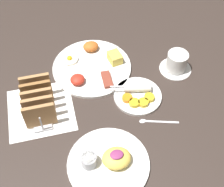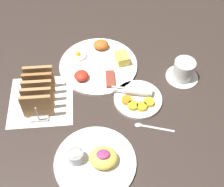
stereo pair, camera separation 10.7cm
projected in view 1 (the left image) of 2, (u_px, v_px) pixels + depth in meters
ground_plane at (101, 108)px, 1.07m from camera, size 3.00×3.00×0.00m
napkin_flat at (41, 110)px, 1.06m from camera, size 0.22×0.22×0.00m
plate_breakfast at (92, 65)px, 1.18m from camera, size 0.30×0.30×0.05m
plate_condiments at (138, 95)px, 1.09m from camera, size 0.18×0.17×0.04m
plate_foreground at (108, 162)px, 0.93m from camera, size 0.25×0.25×0.06m
toast_rack at (38, 101)px, 1.03m from camera, size 0.10×0.18×0.10m
coffee_cup at (177, 63)px, 1.16m from camera, size 0.12×0.12×0.08m
teaspoon at (153, 121)px, 1.03m from camera, size 0.13×0.05×0.01m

